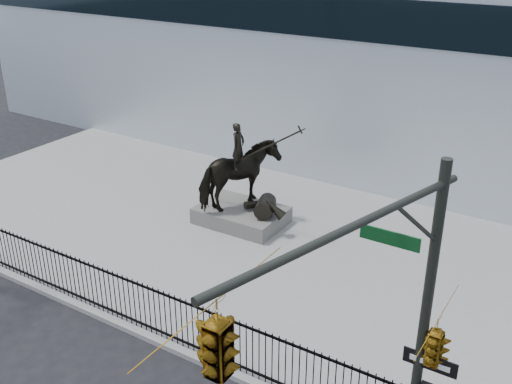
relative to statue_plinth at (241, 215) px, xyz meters
The scene contains 7 objects.
ground 8.23m from the statue_plinth, 76.32° to the right, with size 120.00×120.00×0.00m, color black.
plaza 2.21m from the statue_plinth, 26.82° to the right, with size 30.00×12.00×0.15m, color gray.
building 12.83m from the statue_plinth, 80.82° to the left, with size 44.00×14.00×9.00m, color silver.
picket_fence 7.02m from the statue_plinth, 73.91° to the right, with size 22.10×0.10×1.50m.
statue_plinth is the anchor object (origin of this frame).
equestrian_statue 1.51m from the statue_plinth, ahead, with size 3.99×2.48×3.38m.
traffic_signal_right 13.78m from the statue_plinth, 49.90° to the right, with size 2.17×6.86×7.00m.
Camera 1 is at (9.05, -8.39, 10.19)m, focal length 42.00 mm.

